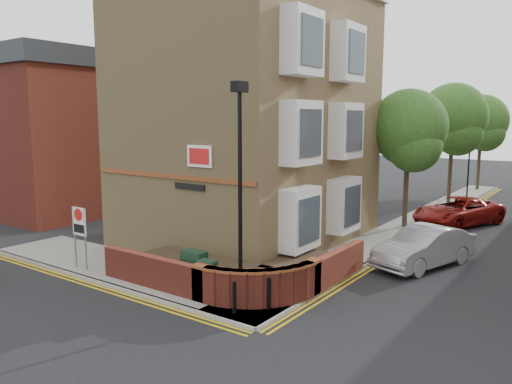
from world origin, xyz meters
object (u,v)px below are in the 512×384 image
object	(u,v)px
lamppost	(240,192)
zone_sign	(79,226)
utility_cabinet_large	(194,269)
silver_car_near	(424,247)

from	to	relation	value
lamppost	zone_sign	world-z (taller)	lamppost
utility_cabinet_large	zone_sign	size ratio (longest dim) A/B	0.55
lamppost	utility_cabinet_large	xyz separation A→B (m)	(-1.90, 0.10, -2.62)
utility_cabinet_large	zone_sign	world-z (taller)	zone_sign
lamppost	silver_car_near	world-z (taller)	lamppost
zone_sign	silver_car_near	world-z (taller)	zone_sign
utility_cabinet_large	silver_car_near	xyz separation A→B (m)	(5.02, 6.93, 0.01)
silver_car_near	zone_sign	bearing A→B (deg)	-123.67
lamppost	silver_car_near	xyz separation A→B (m)	(3.12, 7.03, -2.61)
lamppost	silver_car_near	distance (m)	8.13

